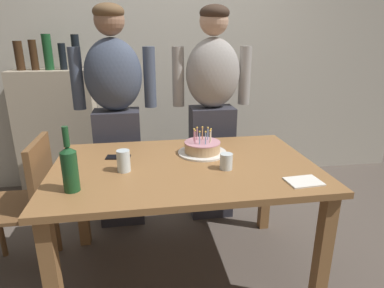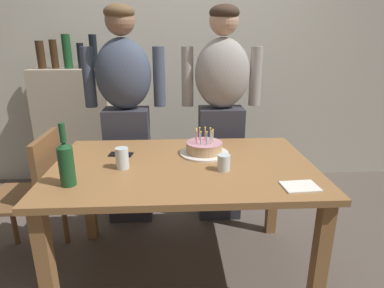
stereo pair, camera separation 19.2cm
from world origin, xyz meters
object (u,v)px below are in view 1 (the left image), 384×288
Objects in this scene: person_man_bearded at (116,117)px; napkin_stack at (304,182)px; cell_phone at (118,157)px; birthday_cake at (202,148)px; person_woman_cardigan at (212,113)px; dining_chair at (27,198)px; water_glass_far at (124,161)px; water_glass_near at (226,161)px; wine_bottle at (70,167)px.

napkin_stack is at bearing 133.49° from person_man_bearded.
cell_phone is 0.55m from person_man_bearded.
person_woman_cardigan reaches higher than birthday_cake.
person_man_bearded is 0.83m from dining_chair.
birthday_cake is at bearing 89.77° from dining_chair.
person_man_bearded is (-0.08, 0.75, 0.07)m from water_glass_far.
water_glass_near is at bearing 146.08° from napkin_stack.
birthday_cake is 0.35× the size of dining_chair.
water_glass_far is 0.32m from wine_bottle.
birthday_cake is 0.52m from cell_phone.
cell_phone is 0.09× the size of person_woman_cardigan.
person_man_bearded and person_woman_cardigan have the same top height.
person_man_bearded reaches higher than wine_bottle.
napkin_stack is at bearing -4.38° from wine_bottle.
wine_bottle reaches higher than birthday_cake.
wine_bottle is 2.21× the size of cell_phone.
person_woman_cardigan is (0.66, 0.75, 0.07)m from water_glass_far.
cell_phone is at bearing 37.15° from person_woman_cardigan.
napkin_stack is (0.35, -0.23, -0.04)m from water_glass_near.
wine_bottle is at bearing -169.70° from water_glass_near.
wine_bottle is 1.15m from napkin_stack.
water_glass_far is at bearing 48.66° from person_woman_cardigan.
napkin_stack is 0.20× the size of dining_chair.
water_glass_near is 0.53× the size of napkin_stack.
wine_bottle is at bearing 46.79° from person_woman_cardigan.
birthday_cake is 1.11m from dining_chair.
cell_phone is 0.09× the size of person_man_bearded.
water_glass_near is 0.63× the size of cell_phone.
napkin_stack is 0.10× the size of person_woman_cardigan.
dining_chair is (-1.51, 0.50, -0.23)m from napkin_stack.
water_glass_near is 0.05× the size of person_man_bearded.
birthday_cake is at bearing 30.04° from wine_bottle.
person_man_bearded reaches higher than water_glass_near.
birthday_cake reaches higher than cell_phone.
water_glass_near is (0.08, -0.27, 0.01)m from birthday_cake.
water_glass_near reaches higher than cell_phone.
water_glass_far is at bearing 162.17° from napkin_stack.
person_man_bearded reaches higher than cell_phone.
water_glass_near is at bearing -6.02° from water_glass_far.
person_man_bearded is 1.90× the size of dining_chair.
cell_phone is (-0.04, 0.22, -0.06)m from water_glass_far.
wine_bottle is (-0.24, -0.20, 0.06)m from water_glass_far.
wine_bottle is 0.37× the size of dining_chair.
birthday_cake is at bearing 130.66° from napkin_stack.
birthday_cake is at bearing 7.87° from cell_phone.
water_glass_far is 0.23m from cell_phone.
dining_chair is (-1.08, 0.00, -0.26)m from birthday_cake.
water_glass_near is 0.75× the size of water_glass_far.
wine_bottle is at bearing 175.62° from napkin_stack.
wine_bottle is (-0.71, -0.41, 0.08)m from birthday_cake.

